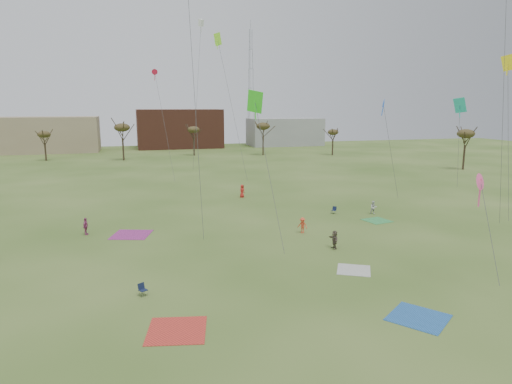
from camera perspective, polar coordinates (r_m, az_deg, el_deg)
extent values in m
plane|color=#34551A|center=(29.85, 6.49, -14.70)|extent=(260.00, 260.00, 0.00)
imported|color=brown|center=(41.78, 9.97, -6.00)|extent=(0.53, 1.59, 1.70)
imported|color=#E34A2A|center=(46.33, 5.95, -4.25)|extent=(1.17, 1.19, 1.64)
imported|color=#AF497F|center=(48.64, -20.90, -4.12)|extent=(0.71, 1.11, 1.76)
imported|color=silver|center=(55.92, 14.75, -1.93)|extent=(0.93, 0.81, 1.64)
imported|color=red|center=(64.11, -1.78, 0.13)|extent=(1.07, 1.05, 1.86)
cube|color=red|center=(27.63, -10.07, -17.01)|extent=(3.97, 3.97, 0.03)
cube|color=#265EA5|center=(30.37, 20.00, -14.84)|extent=(4.55, 4.55, 0.03)
cube|color=beige|center=(37.01, 12.37, -9.71)|extent=(3.50, 3.50, 0.03)
cube|color=#932D79|center=(47.43, -15.61, -5.27)|extent=(4.59, 4.59, 0.03)
cube|color=green|center=(53.04, 15.18, -3.55)|extent=(3.15, 3.15, 0.03)
cube|color=#141D39|center=(32.40, -14.20, -12.04)|extent=(0.69, 0.69, 0.04)
cube|color=#141D39|center=(32.49, -14.45, -11.54)|extent=(0.49, 0.37, 0.44)
cube|color=#151E3B|center=(55.24, 9.90, -2.31)|extent=(0.71, 0.71, 0.04)
cube|color=#151E3B|center=(55.40, 9.99, -2.03)|extent=(0.44, 0.45, 0.44)
cube|color=#95FC2A|center=(75.05, -4.91, 18.85)|extent=(0.97, 0.97, 1.91)
cube|color=#95FC2A|center=(74.96, -4.90, 18.34)|extent=(0.08, 0.08, 1.72)
cylinder|color=#4C4C51|center=(73.15, -2.98, 10.26)|extent=(3.99, 3.26, 22.45)
cone|color=#E04681|center=(35.27, 26.74, 1.18)|extent=(1.24, 0.09, 1.24)
cube|color=#E04681|center=(35.39, 26.64, -0.08)|extent=(0.08, 0.08, 2.02)
cylinder|color=#4C4C51|center=(34.96, 27.68, -4.62)|extent=(0.12, 2.68, 6.74)
cube|color=teal|center=(72.39, 24.57, 10.03)|extent=(1.13, 1.13, 2.22)
cube|color=teal|center=(72.39, 24.52, 9.42)|extent=(0.08, 0.08, 2.00)
cylinder|color=#4C4C51|center=(72.87, 24.42, 5.25)|extent=(0.79, 0.04, 12.13)
cone|color=blue|center=(59.62, 15.92, 10.88)|extent=(1.11, 0.08, 1.11)
cube|color=blue|center=(59.62, 15.88, 10.20)|extent=(0.08, 0.08, 1.81)
cylinder|color=#4C4C51|center=(60.51, 16.82, 4.94)|extent=(2.84, 0.32, 12.40)
cube|color=yellow|center=(53.33, 29.45, 14.16)|extent=(0.79, 0.79, 1.55)
cube|color=yellow|center=(53.29, 29.40, 13.58)|extent=(0.08, 0.08, 1.39)
cylinder|color=#4C4C51|center=(53.26, 29.49, 5.36)|extent=(1.13, 1.21, 16.28)
cube|color=#35D826|center=(38.56, -0.13, 11.45)|extent=(0.96, 0.96, 1.89)
cube|color=#35D826|center=(38.55, -0.13, 10.46)|extent=(0.08, 0.08, 1.70)
cylinder|color=#4C4C51|center=(37.35, 1.74, 1.96)|extent=(1.49, 3.91, 12.35)
cylinder|color=#4C4C51|center=(39.59, -7.83, 11.74)|extent=(1.01, 0.29, 25.25)
cube|color=silver|center=(88.42, -7.03, 20.64)|extent=(0.72, 0.72, 1.23)
cube|color=silver|center=(88.30, -7.02, 20.18)|extent=(0.08, 0.08, 1.84)
cylinder|color=#4C4C51|center=(86.82, -7.55, 11.81)|extent=(2.26, 0.30, 27.10)
cone|color=#AD122A|center=(77.97, -12.80, 14.71)|extent=(0.95, 0.07, 0.95)
cube|color=#AD122A|center=(77.93, -12.78, 14.27)|extent=(0.08, 0.08, 1.56)
cylinder|color=#4C4C51|center=(74.95, -11.56, 8.21)|extent=(2.19, 5.98, 17.57)
cylinder|color=#4C4C51|center=(49.71, 28.99, 9.83)|extent=(3.90, 1.74, 24.44)
cylinder|color=#3A2B1E|center=(118.97, -25.27, 4.66)|extent=(0.40, 0.40, 4.32)
ellipsoid|color=#473D1E|center=(118.67, -25.43, 6.66)|extent=(3.02, 3.02, 1.58)
cylinder|color=#3A2B1E|center=(113.33, -16.58, 5.26)|extent=(0.40, 0.40, 5.40)
ellipsoid|color=#473D1E|center=(112.98, -16.72, 7.89)|extent=(3.78, 3.78, 1.98)
cylinder|color=#3A2B1E|center=(120.45, -7.92, 5.73)|extent=(0.40, 0.40, 4.68)
ellipsoid|color=#473D1E|center=(120.14, -7.97, 7.88)|extent=(3.28, 3.28, 1.72)
cylinder|color=#3A2B1E|center=(120.34, 0.91, 5.97)|extent=(0.40, 0.40, 5.28)
ellipsoid|color=#473D1E|center=(120.01, 0.92, 8.40)|extent=(3.70, 3.70, 1.94)
cylinder|color=#3A2B1E|center=(122.19, 9.74, 5.64)|extent=(0.40, 0.40, 4.20)
ellipsoid|color=#473D1E|center=(121.90, 9.81, 7.54)|extent=(2.94, 2.94, 1.54)
cylinder|color=#3A2B1E|center=(102.10, 24.99, 4.03)|extent=(0.40, 0.40, 5.04)
ellipsoid|color=#473D1E|center=(101.72, 25.21, 6.75)|extent=(3.53, 3.53, 1.85)
cube|color=#937F60|center=(142.22, -25.88, 6.60)|extent=(32.00, 14.00, 10.00)
cube|color=brown|center=(145.84, -9.78, 7.99)|extent=(26.00, 16.00, 12.00)
cube|color=gray|center=(151.72, 3.69, 7.66)|extent=(24.00, 12.00, 9.00)
cylinder|color=#9EA3A8|center=(155.57, -0.37, 13.11)|extent=(0.16, 0.16, 38.00)
cylinder|color=#9EA3A8|center=(155.97, -0.94, 13.10)|extent=(0.16, 0.16, 38.00)
cylinder|color=#9EA3A8|center=(154.47, -0.78, 13.12)|extent=(0.16, 0.16, 38.00)
cylinder|color=#9EA3A8|center=(157.49, -0.71, 20.58)|extent=(0.10, 0.10, 3.00)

